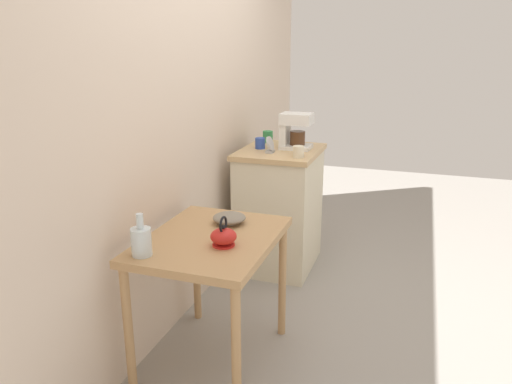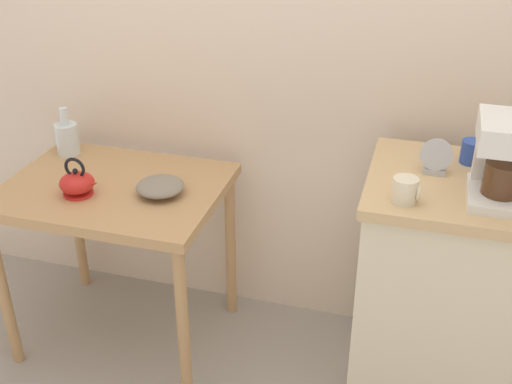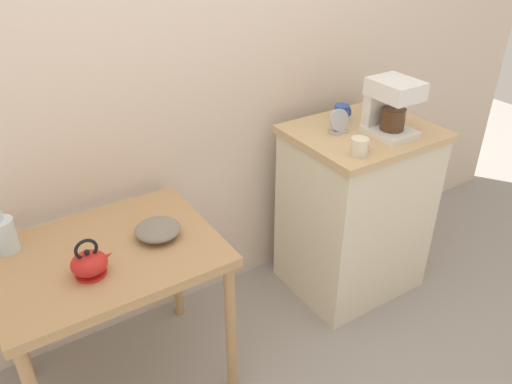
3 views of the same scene
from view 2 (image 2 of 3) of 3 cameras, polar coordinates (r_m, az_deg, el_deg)
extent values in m
plane|color=gray|center=(2.71, 0.64, -14.34)|extent=(8.00, 8.00, 0.00)
cube|color=tan|center=(2.46, -12.69, 0.22)|extent=(0.82, 0.63, 0.04)
cylinder|color=tan|center=(2.65, -21.79, -8.36)|extent=(0.04, 0.04, 0.68)
cylinder|color=tan|center=(2.32, -6.58, -12.01)|extent=(0.04, 0.04, 0.68)
cylinder|color=tan|center=(3.01, -15.84, -2.60)|extent=(0.04, 0.04, 0.68)
cylinder|color=tan|center=(2.73, -2.30, -4.92)|extent=(0.04, 0.04, 0.68)
cube|color=beige|center=(2.36, 17.37, -9.45)|extent=(0.64, 0.53, 0.88)
cube|color=tan|center=(2.13, 19.11, 0.36)|extent=(0.67, 0.56, 0.04)
cylinder|color=gray|center=(2.35, -8.56, -0.10)|extent=(0.08, 0.08, 0.01)
ellipsoid|color=gray|center=(2.34, -8.61, 0.51)|extent=(0.18, 0.18, 0.05)
cylinder|color=red|center=(2.41, -15.69, -0.11)|extent=(0.11, 0.11, 0.01)
ellipsoid|color=red|center=(2.39, -15.83, 0.80)|extent=(0.13, 0.13, 0.08)
cone|color=red|center=(2.36, -14.58, 0.70)|extent=(0.06, 0.03, 0.05)
sphere|color=black|center=(2.37, -15.98, 1.83)|extent=(0.02, 0.02, 0.02)
torus|color=black|center=(2.37, -16.02, 2.09)|extent=(0.08, 0.01, 0.08)
cylinder|color=silver|center=(2.73, -16.62, 4.60)|extent=(0.09, 0.09, 0.13)
cylinder|color=silver|center=(2.70, -16.92, 6.54)|extent=(0.03, 0.03, 0.07)
cube|color=white|center=(2.03, 20.97, -0.35)|extent=(0.18, 0.22, 0.03)
cube|color=white|center=(2.05, 21.41, 3.56)|extent=(0.16, 0.05, 0.26)
cube|color=white|center=(1.94, 22.00, 4.97)|extent=(0.18, 0.22, 0.08)
cylinder|color=#4C2D19|center=(1.99, 21.30, 1.16)|extent=(0.11, 0.11, 0.10)
cylinder|color=beige|center=(1.92, 13.26, 0.16)|extent=(0.08, 0.08, 0.08)
torus|color=beige|center=(1.92, 14.43, 0.00)|extent=(0.01, 0.05, 0.05)
cylinder|color=#2D4CAD|center=(2.24, 18.86, 3.44)|extent=(0.07, 0.07, 0.08)
torus|color=#2D4CAD|center=(2.24, 19.83, 3.30)|extent=(0.01, 0.05, 0.05)
cube|color=#B2B5BA|center=(2.14, 15.75, 1.91)|extent=(0.07, 0.05, 0.02)
cylinder|color=#B2B5BA|center=(2.12, 15.94, 3.26)|extent=(0.10, 0.05, 0.10)
cylinder|color=black|center=(2.12, 15.94, 3.24)|extent=(0.09, 0.03, 0.09)
camera|label=1|loc=(3.33, -59.41, 11.88)|focal=34.32mm
camera|label=3|loc=(1.48, -65.27, 14.13)|focal=35.32mm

